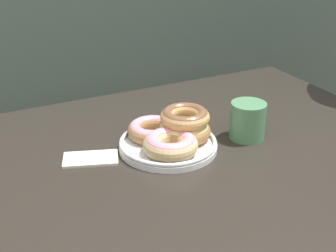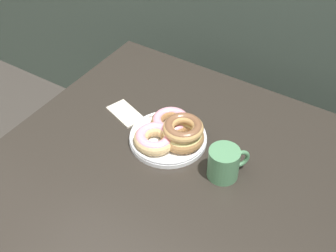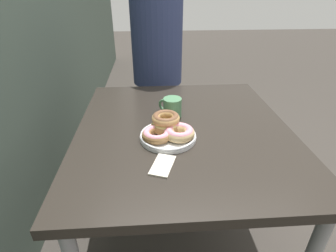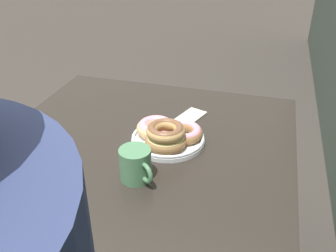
# 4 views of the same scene
# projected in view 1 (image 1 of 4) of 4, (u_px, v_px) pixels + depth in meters

# --- Properties ---
(dining_table) EXTENTS (1.05, 0.95, 0.74)m
(dining_table) POSITION_uv_depth(u_px,v_px,m) (216.00, 182.00, 1.12)
(dining_table) COLOR #28231E
(dining_table) RESTS_ON ground_plane
(donut_plate) EXTENTS (0.25, 0.23, 0.09)m
(donut_plate) POSITION_uv_depth(u_px,v_px,m) (172.00, 134.00, 1.11)
(donut_plate) COLOR white
(donut_plate) RESTS_ON dining_table
(coffee_mug) EXTENTS (0.10, 0.11, 0.09)m
(coffee_mug) POSITION_uv_depth(u_px,v_px,m) (248.00, 120.00, 1.15)
(coffee_mug) COLOR #4C7F56
(coffee_mug) RESTS_ON dining_table
(napkin) EXTENTS (0.14, 0.11, 0.01)m
(napkin) POSITION_uv_depth(u_px,v_px,m) (91.00, 159.00, 1.07)
(napkin) COLOR beige
(napkin) RESTS_ON dining_table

